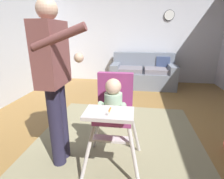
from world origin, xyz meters
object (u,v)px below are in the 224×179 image
at_px(high_chair, 114,106).
at_px(adult_standing, 55,79).
at_px(couch, 143,74).
at_px(wall_clock, 169,15).

relative_size(high_chair, adult_standing, 0.60).
bearing_deg(high_chair, couch, 172.65).
bearing_deg(couch, wall_clock, 128.48).
height_order(high_chair, adult_standing, adult_standing).
height_order(high_chair, wall_clock, wall_clock).
relative_size(couch, adult_standing, 0.99).
xyz_separation_m(adult_standing, wall_clock, (1.54, 3.56, 0.86)).
distance_m(adult_standing, wall_clock, 3.98).
xyz_separation_m(couch, adult_standing, (-0.94, -3.08, 0.61)).
relative_size(couch, wall_clock, 6.07).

